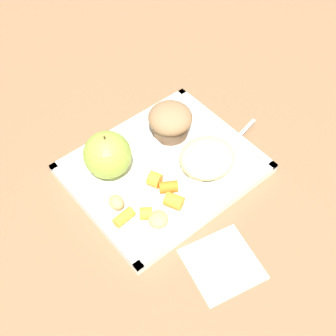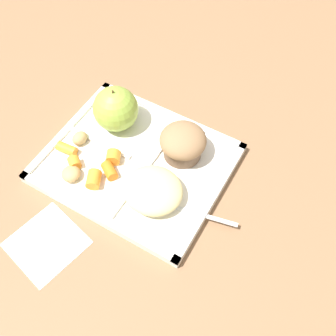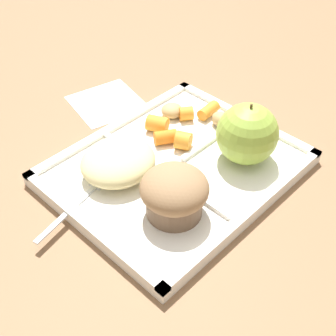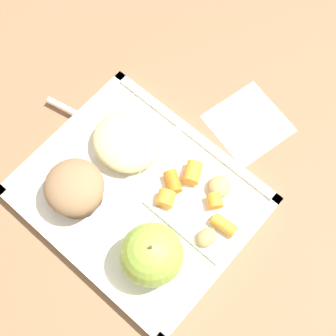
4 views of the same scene
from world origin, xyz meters
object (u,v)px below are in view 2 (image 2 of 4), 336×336
(bran_muffin, at_px, (183,143))
(plastic_fork, at_px, (183,210))
(green_apple, at_px, (116,109))
(lunch_tray, at_px, (136,163))

(bran_muffin, xyz_separation_m, plastic_fork, (0.06, -0.10, -0.03))
(green_apple, xyz_separation_m, bran_muffin, (0.14, 0.00, -0.01))
(green_apple, distance_m, plastic_fork, 0.23)
(lunch_tray, height_order, bran_muffin, bran_muffin)
(bran_muffin, height_order, plastic_fork, bran_muffin)
(green_apple, bearing_deg, lunch_tray, -36.22)
(lunch_tray, bearing_deg, bran_muffin, 41.68)
(lunch_tray, bearing_deg, green_apple, 143.78)
(green_apple, distance_m, bran_muffin, 0.14)
(bran_muffin, distance_m, plastic_fork, 0.12)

